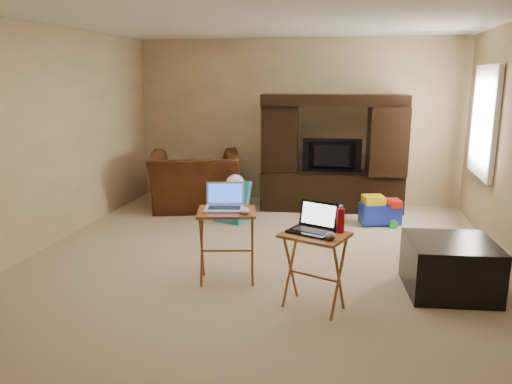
% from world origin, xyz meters
% --- Properties ---
extents(floor, '(5.50, 5.50, 0.00)m').
position_xyz_m(floor, '(0.00, 0.00, 0.00)').
color(floor, '#C6AB89').
rests_on(floor, ground).
extents(ceiling, '(5.50, 5.50, 0.00)m').
position_xyz_m(ceiling, '(0.00, 0.00, 2.50)').
color(ceiling, silver).
rests_on(ceiling, ground).
extents(wall_back, '(5.00, 0.00, 5.00)m').
position_xyz_m(wall_back, '(0.00, 2.75, 1.25)').
color(wall_back, tan).
rests_on(wall_back, ground).
extents(wall_front, '(5.00, 0.00, 5.00)m').
position_xyz_m(wall_front, '(0.00, -2.75, 1.25)').
color(wall_front, tan).
rests_on(wall_front, ground).
extents(wall_left, '(0.00, 5.50, 5.50)m').
position_xyz_m(wall_left, '(-2.50, 0.00, 1.25)').
color(wall_left, tan).
rests_on(wall_left, ground).
extents(window_pane, '(0.00, 1.20, 1.20)m').
position_xyz_m(window_pane, '(2.48, 1.55, 1.40)').
color(window_pane, white).
rests_on(window_pane, ground).
extents(window_frame, '(0.06, 1.14, 1.34)m').
position_xyz_m(window_frame, '(2.46, 1.55, 1.40)').
color(window_frame, white).
rests_on(window_frame, ground).
extents(entertainment_center, '(2.10, 0.73, 1.69)m').
position_xyz_m(entertainment_center, '(0.61, 2.29, 0.84)').
color(entertainment_center, black).
rests_on(entertainment_center, floor).
extents(television, '(0.86, 0.16, 0.49)m').
position_xyz_m(television, '(0.61, 2.24, 0.81)').
color(television, black).
rests_on(television, entertainment_center).
extents(recliner, '(1.56, 1.45, 0.83)m').
position_xyz_m(recliner, '(-1.37, 1.92, 0.42)').
color(recliner, '#421F0E').
rests_on(recliner, floor).
extents(child_rocker, '(0.53, 0.57, 0.55)m').
position_xyz_m(child_rocker, '(-0.67, 1.43, 0.27)').
color(child_rocker, teal).
rests_on(child_rocker, floor).
extents(plush_toy, '(0.32, 0.27, 0.35)m').
position_xyz_m(plush_toy, '(-0.81, 1.53, 0.18)').
color(plush_toy, red).
rests_on(plush_toy, floor).
extents(push_toy, '(0.62, 0.52, 0.40)m').
position_xyz_m(push_toy, '(1.30, 1.63, 0.20)').
color(push_toy, '#172CB9').
rests_on(push_toy, floor).
extents(ottoman, '(0.83, 0.83, 0.49)m').
position_xyz_m(ottoman, '(1.86, -0.42, 0.24)').
color(ottoman, black).
rests_on(ottoman, floor).
extents(tray_table_left, '(0.63, 0.55, 0.71)m').
position_xyz_m(tray_table_left, '(-0.20, -0.61, 0.35)').
color(tray_table_left, '#9F5226').
rests_on(tray_table_left, floor).
extents(tray_table_right, '(0.63, 0.57, 0.67)m').
position_xyz_m(tray_table_right, '(0.67, -1.02, 0.33)').
color(tray_table_right, '#A55A28').
rests_on(tray_table_right, floor).
extents(laptop_left, '(0.42, 0.36, 0.24)m').
position_xyz_m(laptop_left, '(-0.23, -0.58, 0.83)').
color(laptop_left, silver).
rests_on(laptop_left, tray_table_left).
extents(laptop_right, '(0.43, 0.40, 0.24)m').
position_xyz_m(laptop_right, '(0.63, -1.00, 0.79)').
color(laptop_right, black).
rests_on(laptop_right, tray_table_right).
extents(mouse_left, '(0.14, 0.17, 0.06)m').
position_xyz_m(mouse_left, '(-0.01, -0.68, 0.73)').
color(mouse_left, silver).
rests_on(mouse_left, tray_table_left).
extents(mouse_right, '(0.11, 0.15, 0.06)m').
position_xyz_m(mouse_right, '(0.80, -1.14, 0.69)').
color(mouse_right, '#3F4044').
rests_on(mouse_right, tray_table_right).
extents(water_bottle, '(0.07, 0.07, 0.21)m').
position_xyz_m(water_bottle, '(0.87, -0.94, 0.77)').
color(water_bottle, '#B60B23').
rests_on(water_bottle, tray_table_right).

